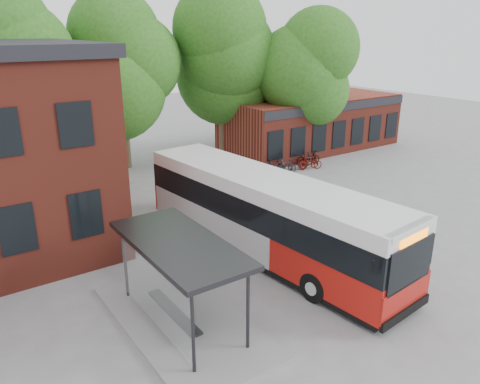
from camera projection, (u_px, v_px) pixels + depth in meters
ground at (272, 271)px, 18.36m from camera, size 100.00×100.00×0.00m
shop_row at (311, 123)px, 36.62m from camera, size 14.00×6.20×4.00m
bus_shelter at (181, 283)px, 14.67m from camera, size 3.60×7.00×2.90m
bike_rail at (287, 168)px, 31.04m from camera, size 5.20×0.10×0.38m
tree_0 at (7, 95)px, 25.68m from camera, size 7.92×7.92×11.00m
tree_1 at (122, 90)px, 30.33m from camera, size 7.92×7.92×10.40m
tree_2 at (221, 80)px, 33.23m from camera, size 7.92×7.92×11.00m
tree_3 at (311, 93)px, 33.12m from camera, size 7.04×7.04×9.28m
city_bus at (265, 216)px, 19.24m from camera, size 4.03×13.44×3.36m
bicycle_0 at (267, 169)px, 29.95m from camera, size 1.75×1.21×0.87m
bicycle_1 at (273, 166)px, 30.48m from camera, size 1.68×0.94×0.98m
bicycle_2 at (277, 168)px, 30.30m from camera, size 1.75×0.91×0.87m
bicycle_3 at (285, 167)px, 30.32m from camera, size 1.65×0.86×0.95m
bicycle_4 at (296, 163)px, 31.18m from camera, size 1.87×0.96×0.94m
bicycle_5 at (309, 162)px, 31.48m from camera, size 1.65×0.74×0.96m
bicycle_6 at (310, 163)px, 31.33m from camera, size 1.78×1.04×0.88m
bicycle_7 at (310, 158)px, 32.53m from camera, size 1.56×0.71×0.91m
bicycle_extra_0 at (308, 158)px, 32.56m from camera, size 1.90×1.04×0.94m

